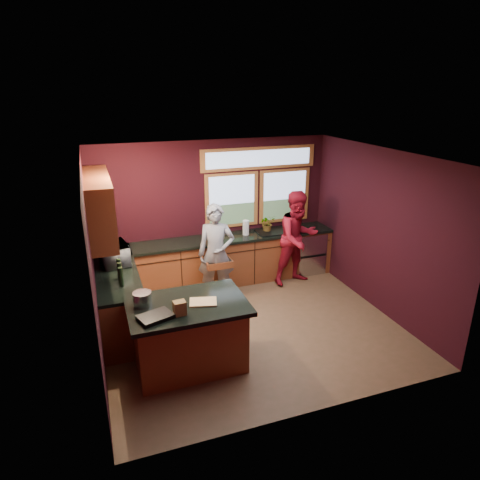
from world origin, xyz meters
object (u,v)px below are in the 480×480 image
person_grey (216,254)px  person_red (298,238)px  island (189,334)px  cutting_board (203,302)px  stock_pot (142,299)px

person_grey → person_red: 1.66m
island → person_grey: size_ratio=0.89×
person_red → cutting_board: bearing=-151.3°
island → person_red: person_red is taller
island → person_grey: bearing=62.3°
cutting_board → person_grey: bearing=68.3°
cutting_board → island: bearing=166.0°
person_red → stock_pot: (-3.10, -1.73, 0.13)m
person_red → cutting_board: person_red is taller
person_grey → cutting_board: size_ratio=4.98×
person_grey → cutting_board: (-0.71, -1.78, 0.08)m
person_red → stock_pot: bearing=-161.5°
island → stock_pot: bearing=164.7°
island → person_red: size_ratio=0.86×
island → person_grey: 1.99m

